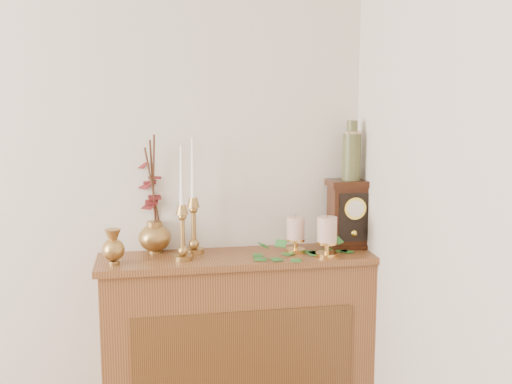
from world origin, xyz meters
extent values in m
cube|color=brown|center=(1.40, 2.10, 0.45)|extent=(1.20, 0.30, 0.90)
cube|color=brown|center=(1.40, 1.95, 0.41)|extent=(0.96, 0.01, 0.63)
cube|color=brown|center=(1.40, 2.10, 0.92)|extent=(1.24, 0.34, 0.03)
cylinder|color=tan|center=(1.15, 2.05, 0.94)|extent=(0.08, 0.08, 0.02)
sphere|color=tan|center=(1.15, 2.05, 0.97)|extent=(0.05, 0.05, 0.05)
cylinder|color=tan|center=(1.15, 2.05, 1.04)|extent=(0.02, 0.02, 0.14)
sphere|color=tan|center=(1.15, 2.05, 1.12)|extent=(0.04, 0.04, 0.04)
cone|color=tan|center=(1.15, 2.05, 1.15)|extent=(0.05, 0.05, 0.04)
cone|color=white|center=(1.15, 2.05, 1.30)|extent=(0.02, 0.02, 0.26)
cylinder|color=tan|center=(1.21, 2.16, 0.94)|extent=(0.09, 0.09, 0.02)
sphere|color=tan|center=(1.21, 2.16, 0.97)|extent=(0.05, 0.05, 0.05)
cylinder|color=tan|center=(1.21, 2.16, 1.05)|extent=(0.02, 0.02, 0.15)
sphere|color=tan|center=(1.21, 2.16, 1.13)|extent=(0.04, 0.04, 0.04)
cone|color=tan|center=(1.21, 2.16, 1.16)|extent=(0.06, 0.06, 0.04)
cone|color=white|center=(1.21, 2.16, 1.32)|extent=(0.02, 0.02, 0.27)
cylinder|color=tan|center=(0.86, 2.03, 0.94)|extent=(0.05, 0.05, 0.02)
sphere|color=tan|center=(0.86, 2.03, 0.99)|extent=(0.09, 0.09, 0.09)
cone|color=tan|center=(0.86, 2.03, 1.06)|extent=(0.07, 0.07, 0.05)
cylinder|color=tan|center=(1.04, 2.21, 0.94)|extent=(0.06, 0.06, 0.01)
ellipsoid|color=tan|center=(1.04, 2.21, 1.00)|extent=(0.15, 0.15, 0.12)
cylinder|color=tan|center=(1.04, 2.21, 1.06)|extent=(0.07, 0.07, 0.03)
cylinder|color=#472819|center=(1.03, 2.22, 1.24)|extent=(0.06, 0.08, 0.35)
cylinder|color=#472819|center=(1.03, 2.22, 1.25)|extent=(0.03, 0.07, 0.38)
cylinder|color=#472819|center=(1.04, 2.22, 1.27)|extent=(0.02, 0.14, 0.40)
cylinder|color=#E2A94F|center=(1.66, 2.10, 0.94)|extent=(0.09, 0.09, 0.02)
cylinder|color=#E2A94F|center=(1.66, 2.10, 0.96)|extent=(0.02, 0.02, 0.04)
cylinder|color=#E2A94F|center=(1.66, 2.10, 0.99)|extent=(0.08, 0.08, 0.01)
cylinder|color=beige|center=(1.66, 2.10, 1.04)|extent=(0.08, 0.08, 0.10)
cylinder|color=#472819|center=(1.66, 2.10, 1.10)|extent=(0.00, 0.00, 0.01)
cylinder|color=#E2A94F|center=(1.78, 2.00, 0.94)|extent=(0.10, 0.10, 0.02)
cylinder|color=#E2A94F|center=(1.78, 2.00, 0.97)|extent=(0.02, 0.02, 0.04)
cylinder|color=#E2A94F|center=(1.78, 2.00, 0.99)|extent=(0.09, 0.09, 0.01)
cylinder|color=beige|center=(1.78, 2.00, 1.05)|extent=(0.09, 0.09, 0.11)
cylinder|color=#472819|center=(1.78, 2.00, 1.11)|extent=(0.00, 0.00, 0.01)
cube|color=#286627|center=(1.48, 2.01, 0.93)|extent=(0.06, 0.07, 0.00)
cube|color=#286627|center=(1.87, 1.97, 0.93)|extent=(0.07, 0.07, 0.00)
cube|color=#286627|center=(1.76, 1.97, 0.93)|extent=(0.06, 0.07, 0.00)
cube|color=#286627|center=(1.46, 1.96, 0.93)|extent=(0.07, 0.07, 0.00)
cube|color=#286627|center=(1.46, 1.96, 0.93)|extent=(0.06, 0.06, 0.00)
cube|color=#286627|center=(1.62, 1.99, 0.93)|extent=(0.07, 0.06, 0.00)
cube|color=#286627|center=(1.79, 2.10, 0.93)|extent=(0.06, 0.07, 0.00)
cube|color=#286627|center=(1.72, 2.03, 0.93)|extent=(0.07, 0.06, 0.00)
cube|color=#286627|center=(1.58, 2.07, 0.93)|extent=(0.06, 0.07, 0.00)
cube|color=#286627|center=(1.65, 1.98, 0.93)|extent=(0.04, 0.05, 0.00)
cube|color=#286627|center=(1.45, 1.94, 0.93)|extent=(0.06, 0.06, 0.00)
cube|color=#286627|center=(1.56, 2.03, 0.93)|extent=(0.06, 0.05, 0.00)
cube|color=#286627|center=(1.50, 2.04, 0.98)|extent=(0.05, 0.03, 0.03)
cube|color=#286627|center=(1.57, 1.97, 1.00)|extent=(0.05, 0.06, 0.03)
cube|color=#286627|center=(1.84, 2.03, 0.99)|extent=(0.05, 0.06, 0.03)
cube|color=#34170A|center=(1.94, 2.15, 0.94)|extent=(0.21, 0.15, 0.02)
cube|color=#34170A|center=(1.94, 2.15, 1.08)|extent=(0.19, 0.13, 0.28)
cube|color=#34170A|center=(1.94, 2.15, 1.23)|extent=(0.21, 0.15, 0.03)
cube|color=black|center=(1.94, 2.09, 1.08)|extent=(0.15, 0.01, 0.22)
cylinder|color=yellow|center=(1.94, 2.08, 1.13)|extent=(0.10, 0.01, 0.10)
cylinder|color=silver|center=(1.94, 2.08, 1.13)|extent=(0.08, 0.01, 0.08)
sphere|color=yellow|center=(1.94, 2.09, 1.01)|extent=(0.03, 0.03, 0.03)
cylinder|color=#183126|center=(1.94, 2.15, 1.35)|extent=(0.08, 0.08, 0.21)
cylinder|color=#183126|center=(1.94, 2.15, 1.49)|extent=(0.05, 0.05, 0.07)
cylinder|color=tan|center=(1.94, 2.15, 1.46)|extent=(0.06, 0.06, 0.02)
camera|label=1|loc=(1.01, -0.47, 1.61)|focal=42.00mm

